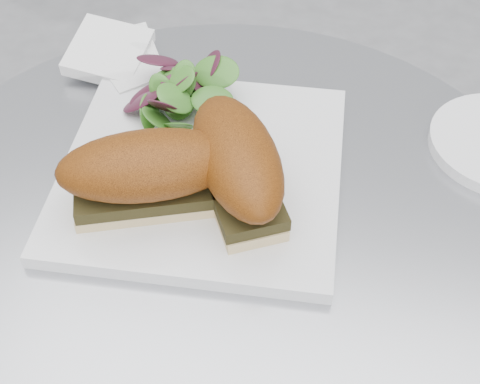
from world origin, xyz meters
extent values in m
cylinder|color=#AAABB1|center=(0.00, 0.00, 0.72)|extent=(0.70, 0.70, 0.02)
cube|color=white|center=(-0.03, 0.06, 0.74)|extent=(0.30, 0.30, 0.02)
cube|color=#E1B98D|center=(-0.07, 0.00, 0.75)|extent=(0.16, 0.11, 0.01)
cube|color=black|center=(-0.07, 0.00, 0.77)|extent=(0.16, 0.11, 0.01)
ellipsoid|color=#71350A|center=(-0.07, 0.00, 0.80)|extent=(0.19, 0.13, 0.06)
cube|color=#E1B98D|center=(0.01, 0.03, 0.75)|extent=(0.12, 0.16, 0.01)
cube|color=black|center=(0.01, 0.03, 0.77)|extent=(0.12, 0.16, 0.01)
ellipsoid|color=#71350A|center=(0.01, 0.03, 0.80)|extent=(0.15, 0.19, 0.06)
camera|label=1|loc=(0.10, -0.42, 1.24)|focal=50.00mm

